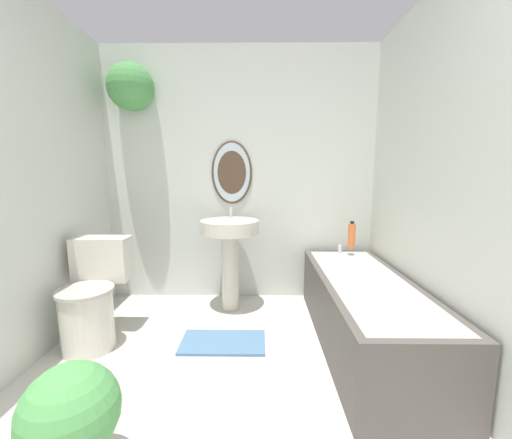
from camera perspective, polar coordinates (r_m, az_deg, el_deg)
name	(u,v)px	position (r m, az deg, el deg)	size (l,w,h in m)	color
wall_back	(224,163)	(3.06, -5.80, 10.11)	(2.68, 0.41, 2.40)	silver
wall_right	(477,180)	(1.99, 35.21, 5.92)	(0.06, 2.90, 2.40)	silver
toilet	(93,297)	(2.61, -27.54, -12.41)	(0.41, 0.56, 0.75)	beige
pedestal_sink	(230,242)	(2.82, -4.78, -4.13)	(0.52, 0.52, 0.92)	beige
bathtub	(364,310)	(2.48, 19.12, -15.33)	(0.63, 1.68, 0.56)	#4C4742
shampoo_bottle	(352,235)	(2.99, 17.00, -2.71)	(0.07, 0.07, 0.24)	#DB6633
potted_plant	(71,419)	(1.62, -30.55, -28.79)	(0.37, 0.37, 0.50)	#9E6042
bath_mat	(223,342)	(2.47, -6.00, -21.31)	(0.61, 0.33, 0.02)	#4C7093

